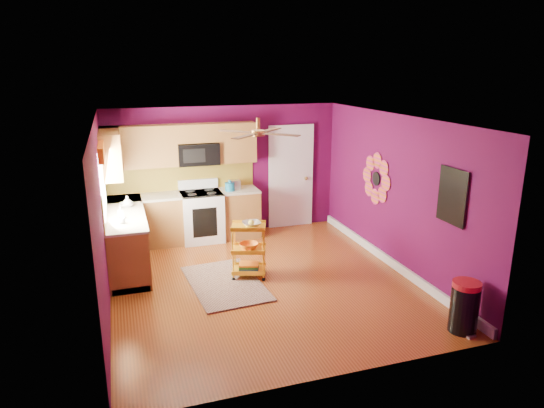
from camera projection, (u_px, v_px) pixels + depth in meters
name	position (u px, v px, depth m)	size (l,w,h in m)	color
ground	(263.00, 282.00, 7.50)	(5.00, 5.00, 0.00)	brown
room_envelope	(264.00, 179.00, 7.05)	(4.54, 5.04, 2.52)	#51093C
lower_cabinets	(161.00, 228.00, 8.64)	(2.81, 2.31, 0.94)	brown
electric_range	(202.00, 216.00, 9.19)	(0.76, 0.66, 1.13)	white
upper_cabinetry	(160.00, 149.00, 8.62)	(2.80, 2.30, 1.26)	brown
left_window	(102.00, 168.00, 7.32)	(0.08, 1.35, 1.08)	white
panel_door	(291.00, 178.00, 9.87)	(0.95, 0.11, 2.15)	white
right_wall_art	(407.00, 186.00, 7.45)	(0.04, 2.74, 1.04)	black
ceiling_fan	(258.00, 132.00, 7.05)	(1.01, 1.01, 0.26)	#BF8C3F
shag_rug	(225.00, 283.00, 7.43)	(1.02, 1.67, 0.02)	black
rolling_cart	(249.00, 248.00, 7.56)	(0.62, 0.53, 0.95)	yellow
trash_can	(464.00, 307.00, 6.03)	(0.41, 0.42, 0.67)	black
teal_kettle	(230.00, 187.00, 9.16)	(0.18, 0.18, 0.21)	#12648C
toaster	(234.00, 185.00, 9.27)	(0.22, 0.15, 0.18)	beige
soap_bottle_a	(121.00, 213.00, 7.49)	(0.08, 0.09, 0.19)	#EA3F72
soap_bottle_b	(127.00, 201.00, 8.11)	(0.15, 0.15, 0.19)	white
counter_dish	(126.00, 205.00, 8.14)	(0.24, 0.24, 0.06)	white
counter_cup	(121.00, 221.00, 7.26)	(0.12, 0.12, 0.09)	white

